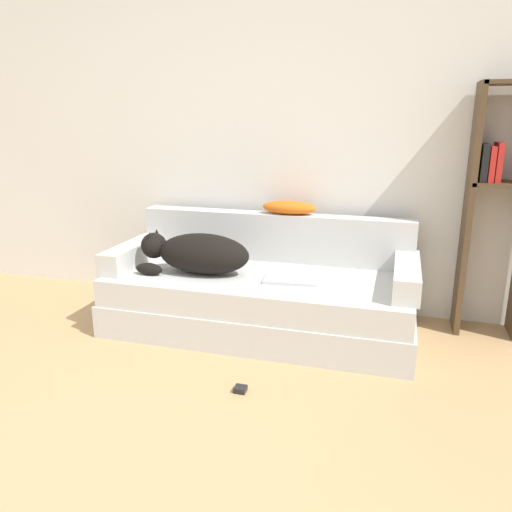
{
  "coord_description": "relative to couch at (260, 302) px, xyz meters",
  "views": [
    {
      "loc": [
        0.99,
        -1.07,
        1.38
      ],
      "look_at": [
        0.15,
        1.82,
        0.53
      ],
      "focal_mm": 35.0,
      "sensor_mm": 36.0,
      "label": 1
    }
  ],
  "objects": [
    {
      "name": "wall_back",
      "position": [
        -0.15,
        0.56,
        1.16
      ],
      "size": [
        7.75,
        0.06,
        2.7
      ],
      "color": "silver",
      "rests_on": "ground_plane"
    },
    {
      "name": "couch",
      "position": [
        0.0,
        0.0,
        0.0
      ],
      "size": [
        1.98,
        0.88,
        0.38
      ],
      "color": "silver",
      "rests_on": "ground_plane"
    },
    {
      "name": "couch_backrest",
      "position": [
        0.0,
        0.37,
        0.36
      ],
      "size": [
        1.94,
        0.15,
        0.34
      ],
      "color": "silver",
      "rests_on": "couch"
    },
    {
      "name": "couch_arm_left",
      "position": [
        -0.92,
        -0.01,
        0.27
      ],
      "size": [
        0.15,
        0.69,
        0.15
      ],
      "color": "silver",
      "rests_on": "couch"
    },
    {
      "name": "couch_arm_right",
      "position": [
        0.92,
        -0.01,
        0.27
      ],
      "size": [
        0.15,
        0.69,
        0.15
      ],
      "color": "silver",
      "rests_on": "couch"
    },
    {
      "name": "dog",
      "position": [
        -0.4,
        -0.08,
        0.33
      ],
      "size": [
        0.75,
        0.32,
        0.27
      ],
      "color": "black",
      "rests_on": "couch"
    },
    {
      "name": "laptop",
      "position": [
        0.22,
        -0.08,
        0.2
      ],
      "size": [
        0.35,
        0.23,
        0.02
      ],
      "rotation": [
        0.0,
        0.0,
        0.1
      ],
      "color": "#B7B7BC",
      "rests_on": "couch"
    },
    {
      "name": "throw_pillow",
      "position": [
        0.1,
        0.38,
        0.58
      ],
      "size": [
        0.38,
        0.16,
        0.09
      ],
      "color": "orange",
      "rests_on": "couch_backrest"
    },
    {
      "name": "bookshelf",
      "position": [
        1.43,
        0.38,
        0.7
      ],
      "size": [
        0.38,
        0.26,
        1.58
      ],
      "color": "#4C3823",
      "rests_on": "ground_plane"
    },
    {
      "name": "power_adapter",
      "position": [
        0.12,
        -0.8,
        -0.18
      ],
      "size": [
        0.06,
        0.06,
        0.03
      ],
      "color": "black",
      "rests_on": "ground_plane"
    }
  ]
}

